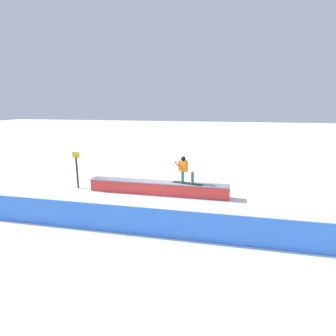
# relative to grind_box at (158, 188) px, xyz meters

# --- Properties ---
(ground_plane) EXTENTS (120.00, 120.00, 0.00)m
(ground_plane) POSITION_rel_grind_box_xyz_m (0.00, 0.00, -0.29)
(ground_plane) COLOR white
(grind_box) EXTENTS (7.05, 0.66, 0.65)m
(grind_box) POSITION_rel_grind_box_xyz_m (0.00, 0.00, 0.00)
(grind_box) COLOR red
(grind_box) RESTS_ON ground_plane
(snowboarder) EXTENTS (1.57, 0.63, 1.33)m
(snowboarder) POSITION_rel_grind_box_xyz_m (-1.33, -0.04, 1.06)
(snowboarder) COLOR black
(snowboarder) RESTS_ON grind_box
(safety_fence) EXTENTS (13.50, 0.08, 1.01)m
(safety_fence) POSITION_rel_grind_box_xyz_m (0.00, 4.32, 0.21)
(safety_fence) COLOR #387AEB
(safety_fence) RESTS_ON ground_plane
(trail_marker) EXTENTS (0.40, 0.10, 1.97)m
(trail_marker) POSITION_rel_grind_box_xyz_m (4.45, -0.04, 0.76)
(trail_marker) COLOR #262628
(trail_marker) RESTS_ON ground_plane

